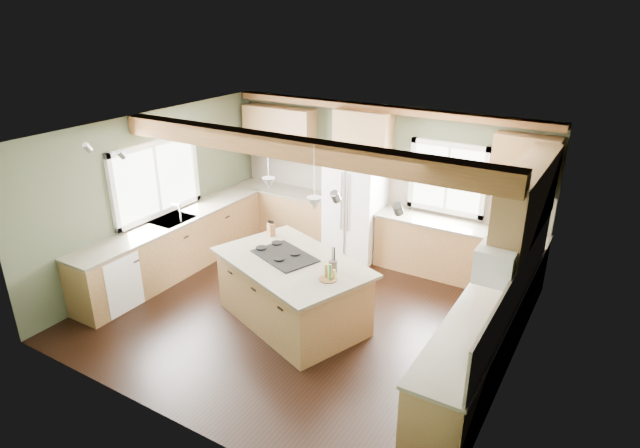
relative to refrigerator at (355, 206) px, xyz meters
The scene contains 37 objects.
floor 2.32m from the refrigerator, 81.95° to the right, with size 5.60×5.60×0.00m, color black.
ceiling 2.73m from the refrigerator, 81.95° to the right, with size 5.60×5.60×0.00m, color silver.
wall_back 0.63m from the refrigerator, 51.71° to the left, with size 5.60×5.60×0.00m, color #424B35.
wall_left 3.30m from the refrigerator, 139.70° to the right, with size 5.00×5.00×0.00m, color #424B35.
wall_right 3.78m from the refrigerator, 34.37° to the right, with size 5.00×5.00×0.00m, color #424B35.
ceiling_beam 2.82m from the refrigerator, 82.65° to the right, with size 5.55×0.26×0.26m, color #563518.
soffit_trim 1.69m from the refrigerator, 43.03° to the left, with size 5.55×0.20×0.10m, color #563518.
backsplash_back 0.57m from the refrigerator, 50.58° to the left, with size 5.58×0.03×0.58m, color brown.
backsplash_right 3.73m from the refrigerator, 33.86° to the right, with size 0.03×3.70×0.58m, color brown.
base_cab_back_left 1.56m from the refrigerator, behind, with size 2.02×0.60×0.88m, color brown.
counter_back_left 1.49m from the refrigerator, behind, with size 2.06×0.64×0.04m, color #4A4336.
base_cab_back_right 1.85m from the refrigerator, ahead, with size 2.62×0.60×0.88m, color brown.
counter_back_right 1.79m from the refrigerator, ahead, with size 2.66×0.64×0.04m, color #4A4336.
base_cab_left 3.06m from the refrigerator, 136.74° to the right, with size 0.60×3.70×0.88m, color brown.
counter_left 3.02m from the refrigerator, 136.74° to the right, with size 0.64×3.74×0.04m, color #4A4336.
base_cab_right 3.51m from the refrigerator, 36.47° to the right, with size 0.60×3.70×0.88m, color brown.
counter_right 3.48m from the refrigerator, 36.47° to the right, with size 0.64×3.74×0.04m, color #4A4336.
upper_cab_back_left 2.00m from the refrigerator, behind, with size 1.40×0.35×0.90m, color brown.
upper_cab_over_fridge 1.27m from the refrigerator, 90.00° to the left, with size 0.96×0.35×0.70m, color brown.
upper_cab_right 3.34m from the refrigerator, 22.64° to the right, with size 0.35×2.20×0.90m, color brown.
upper_cab_back_corner 2.81m from the refrigerator, ahead, with size 0.90×0.35×0.90m, color brown.
window_left 3.30m from the refrigerator, 140.15° to the right, with size 0.04×1.60×1.05m, color white.
window_back 1.63m from the refrigerator, 13.94° to the left, with size 1.10×0.04×1.00m, color white.
sink 3.02m from the refrigerator, 136.74° to the right, with size 0.50×0.65×0.03m, color #262628.
faucet 2.90m from the refrigerator, 134.30° to the right, with size 0.02×0.02×0.28m, color #B2B2B7.
dishwasher 4.05m from the refrigerator, 123.02° to the right, with size 0.60×0.60×0.84m, color white.
oven 4.40m from the refrigerator, 50.38° to the right, with size 0.60×0.72×0.84m, color white.
microwave 3.66m from the refrigerator, 37.00° to the right, with size 0.40×0.70×0.38m, color white.
pendant_left 2.37m from the refrigerator, 95.45° to the right, with size 0.18×0.18×0.16m, color #B2B2B7.
pendant_right 2.78m from the refrigerator, 73.88° to the right, with size 0.18×0.18×0.16m, color #B2B2B7.
refrigerator is the anchor object (origin of this frame).
island 2.38m from the refrigerator, 83.66° to the right, with size 1.98×1.21×0.88m, color brown.
island_top 2.34m from the refrigerator, 83.66° to the right, with size 2.11×1.34×0.04m, color #4A4336.
cooktop 2.27m from the refrigerator, 87.38° to the right, with size 0.86×0.57×0.02m, color black.
knife_block 1.84m from the refrigerator, 105.04° to the right, with size 0.11×0.09×0.19m, color brown.
utensil_crock 2.46m from the refrigerator, 69.09° to the right, with size 0.11×0.11×0.15m, color #48423A.
bottle_tray 2.70m from the refrigerator, 69.62° to the right, with size 0.23×0.23×0.21m, color brown, non-canonical shape.
Camera 1 is at (3.59, -5.51, 4.11)m, focal length 30.00 mm.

